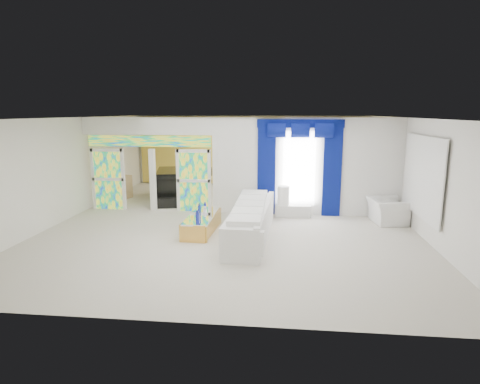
# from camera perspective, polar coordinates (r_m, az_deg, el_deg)

# --- Properties ---
(floor) EXTENTS (12.00, 12.00, 0.00)m
(floor) POSITION_cam_1_polar(r_m,az_deg,el_deg) (12.08, -0.81, -3.99)
(floor) COLOR #B7AF9E
(floor) RESTS_ON ground
(dividing_wall) EXTENTS (5.70, 0.18, 3.00)m
(dividing_wall) POSITION_cam_1_polar(r_m,az_deg,el_deg) (12.70, 9.41, 3.52)
(dividing_wall) COLOR white
(dividing_wall) RESTS_ON ground
(dividing_header) EXTENTS (4.30, 0.18, 0.55)m
(dividing_header) POSITION_cam_1_polar(r_m,az_deg,el_deg) (13.28, -12.77, 9.03)
(dividing_header) COLOR white
(dividing_header) RESTS_ON dividing_wall
(stained_panel_left) EXTENTS (0.95, 0.04, 2.00)m
(stained_panel_left) POSITION_cam_1_polar(r_m,az_deg,el_deg) (13.96, -18.01, 1.73)
(stained_panel_left) COLOR #994C3F
(stained_panel_left) RESTS_ON ground
(stained_panel_right) EXTENTS (0.95, 0.04, 2.00)m
(stained_panel_right) POSITION_cam_1_polar(r_m,az_deg,el_deg) (13.07, -6.51, 1.59)
(stained_panel_right) COLOR #994C3F
(stained_panel_right) RESTS_ON ground
(stained_transom) EXTENTS (4.00, 0.05, 0.35)m
(stained_transom) POSITION_cam_1_polar(r_m,az_deg,el_deg) (13.30, -12.68, 6.99)
(stained_transom) COLOR #994C3F
(stained_transom) RESTS_ON dividing_header
(window_pane) EXTENTS (1.00, 0.02, 2.30)m
(window_pane) POSITION_cam_1_polar(r_m,az_deg,el_deg) (12.60, 8.30, 3.26)
(window_pane) COLOR white
(window_pane) RESTS_ON dividing_wall
(blue_drape_left) EXTENTS (0.55, 0.10, 2.80)m
(blue_drape_left) POSITION_cam_1_polar(r_m,az_deg,el_deg) (12.57, 3.73, 3.11)
(blue_drape_left) COLOR #03174A
(blue_drape_left) RESTS_ON ground
(blue_drape_right) EXTENTS (0.55, 0.10, 2.80)m
(blue_drape_right) POSITION_cam_1_polar(r_m,az_deg,el_deg) (12.65, 12.83, 2.90)
(blue_drape_right) COLOR #03174A
(blue_drape_right) RESTS_ON ground
(blue_pelmet) EXTENTS (2.60, 0.12, 0.25)m
(blue_pelmet) POSITION_cam_1_polar(r_m,az_deg,el_deg) (12.45, 8.48, 9.50)
(blue_pelmet) COLOR #03174A
(blue_pelmet) RESTS_ON dividing_wall
(wall_mirror) EXTENTS (0.04, 2.70, 1.90)m
(wall_mirror) POSITION_cam_1_polar(r_m,az_deg,el_deg) (11.26, 24.32, 1.95)
(wall_mirror) COLOR white
(wall_mirror) RESTS_ON ground
(gold_curtains) EXTENTS (9.70, 0.12, 2.90)m
(gold_curtains) POSITION_cam_1_polar(r_m,az_deg,el_deg) (17.61, 1.50, 5.78)
(gold_curtains) COLOR gold
(gold_curtains) RESTS_ON ground
(white_sofa) EXTENTS (1.05, 4.05, 0.76)m
(white_sofa) POSITION_cam_1_polar(r_m,az_deg,el_deg) (10.45, 1.58, -4.25)
(white_sofa) COLOR white
(white_sofa) RESTS_ON ground
(coffee_table) EXTENTS (0.75, 2.01, 0.44)m
(coffee_table) POSITION_cam_1_polar(r_m,az_deg,el_deg) (10.96, -5.37, -4.44)
(coffee_table) COLOR gold
(coffee_table) RESTS_ON ground
(console_table) EXTENTS (1.10, 0.41, 0.36)m
(console_table) POSITION_cam_1_polar(r_m,az_deg,el_deg) (12.56, 7.44, -2.64)
(console_table) COLOR silver
(console_table) RESTS_ON ground
(table_lamp) EXTENTS (0.36, 0.36, 0.58)m
(table_lamp) POSITION_cam_1_polar(r_m,az_deg,el_deg) (12.45, 6.11, -0.51)
(table_lamp) COLOR silver
(table_lamp) RESTS_ON console_table
(armchair) EXTENTS (1.09, 1.20, 0.71)m
(armchair) POSITION_cam_1_polar(r_m,az_deg,el_deg) (12.47, 19.95, -2.51)
(armchair) COLOR white
(armchair) RESTS_ON ground
(grand_piano) EXTENTS (2.01, 2.38, 1.05)m
(grand_piano) POSITION_cam_1_polar(r_m,az_deg,el_deg) (15.31, -8.51, 1.15)
(grand_piano) COLOR black
(grand_piano) RESTS_ON ground
(piano_bench) EXTENTS (1.00, 0.57, 0.31)m
(piano_bench) POSITION_cam_1_polar(r_m,az_deg,el_deg) (13.87, -10.12, -1.49)
(piano_bench) COLOR black
(piano_bench) RESTS_ON ground
(tv_console) EXTENTS (0.68, 0.64, 0.84)m
(tv_console) POSITION_cam_1_polar(r_m,az_deg,el_deg) (15.71, -16.25, 0.70)
(tv_console) COLOR #A98654
(tv_console) RESTS_ON ground
(chandelier) EXTENTS (0.60, 0.60, 0.60)m
(chandelier) POSITION_cam_1_polar(r_m,az_deg,el_deg) (15.43, -7.91, 9.19)
(chandelier) COLOR gold
(chandelier) RESTS_ON ceiling
(decanters) EXTENTS (0.18, 1.27, 0.27)m
(decanters) POSITION_cam_1_polar(r_m,az_deg,el_deg) (10.82, -5.58, -2.90)
(decanters) COLOR #152597
(decanters) RESTS_ON coffee_table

